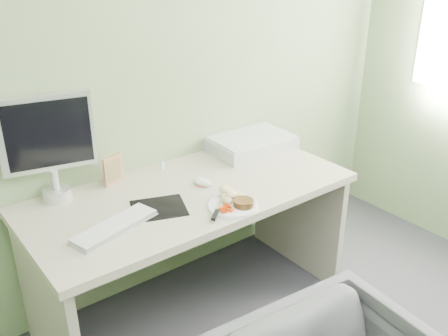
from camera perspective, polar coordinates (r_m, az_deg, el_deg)
wall_back at (r=2.54m, az=-9.11°, el=13.20°), size 3.50×0.00×3.50m
desk at (r=2.53m, az=-3.75°, el=-6.20°), size 1.60×0.75×0.73m
plate at (r=2.28m, az=0.99°, el=-4.31°), size 0.23×0.23×0.01m
steak at (r=2.26m, az=2.25°, el=-4.00°), size 0.10×0.10×0.03m
potato_pile at (r=2.32m, az=0.66°, el=-2.89°), size 0.10×0.08×0.06m
carrot_heap at (r=2.22m, az=0.23°, el=-4.55°), size 0.06×0.06×0.03m
steak_knife at (r=2.20m, az=-0.81°, el=-4.97°), size 0.17×0.15×0.02m
mousepad at (r=2.29m, az=-7.47°, el=-4.55°), size 0.30×0.28×0.00m
keyboard at (r=2.16m, az=-12.37°, el=-6.49°), size 0.40×0.21×0.02m
computer_mouse at (r=2.47m, az=-2.45°, el=-1.61°), size 0.09×0.12×0.04m
photo_frame at (r=2.53m, az=-12.53°, el=-0.19°), size 0.12×0.05×0.15m
eyedrop_bottle at (r=2.65m, az=-7.09°, el=0.34°), size 0.02×0.02×0.06m
scanner at (r=2.90m, az=3.12°, el=2.79°), size 0.48×0.33×0.07m
monitor at (r=2.38m, az=-19.48°, el=2.76°), size 0.42×0.15×0.50m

